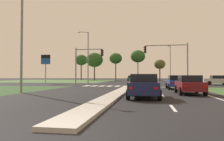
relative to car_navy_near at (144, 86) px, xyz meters
The scene contains 35 objects.
ground_plane 21.13m from the car_navy_near, 95.85° to the left, with size 200.00×200.00×0.00m, color black.
grass_verge_far_left 53.25m from the car_navy_near, 121.29° to the left, with size 35.00×35.00×0.01m, color #476B38.
median_island_near 3.03m from the car_navy_near, 137.02° to the left, with size 1.20×22.00×0.14m, color #ADA89E.
median_island_far 46.06m from the car_navy_near, 92.68° to the left, with size 1.20×36.00×0.14m, color gray.
lane_dash_near 4.51m from the car_navy_near, 72.32° to the right, with size 0.14×2.00×0.01m, color silver.
lane_dash_second 2.36m from the car_navy_near, 52.67° to the left, with size 0.14×2.00×0.01m, color silver.
lane_dash_third 7.93m from the car_navy_near, 80.15° to the left, with size 0.14×2.00×0.01m, color silver.
lane_dash_fourth 13.86m from the car_navy_near, 84.41° to the left, with size 0.14×2.00×0.01m, color silver.
lane_dash_fifth 19.83m from the car_navy_near, 86.10° to the left, with size 0.14×2.00×0.01m, color silver.
edge_line_right 5.63m from the car_navy_near, 32.60° to the left, with size 0.14×24.00×0.01m, color silver.
stop_bar_near 14.12m from the car_navy_near, 83.29° to the left, with size 6.40×0.50×0.01m, color silver.
crosswalk_bar_near 17.99m from the car_navy_near, 118.42° to the left, with size 0.70×2.80×0.01m, color silver.
crosswalk_bar_second 17.47m from the car_navy_near, 115.09° to the left, with size 0.70×2.80×0.01m, color silver.
crosswalk_bar_third 17.01m from the car_navy_near, 111.58° to the left, with size 0.70×2.80×0.01m, color silver.
crosswalk_bar_fourth 16.63m from the car_navy_near, 107.89° to the left, with size 0.70×2.80×0.01m, color silver.
crosswalk_bar_fifth 16.31m from the car_navy_near, 104.04° to the left, with size 0.70×2.80×0.01m, color silver.
crosswalk_bar_sixth 16.07m from the car_navy_near, 100.05° to the left, with size 0.70×2.80×0.01m, color silver.
crosswalk_bar_seventh 15.91m from the car_navy_near, 95.96° to the left, with size 0.70×2.80×0.01m, color silver.
car_navy_near is the anchor object (origin of this frame).
car_teal_second 50.07m from the car_navy_near, 95.24° to the left, with size 2.01×4.49×1.60m.
car_blue_third 10.71m from the car_navy_near, 71.29° to the left, with size 2.06×4.31×1.53m.
car_silver_fourth 24.77m from the car_navy_near, 62.65° to the left, with size 4.41×1.99×1.56m.
car_maroon_fifth 5.05m from the car_navy_near, 45.13° to the left, with size 1.97×4.18×1.51m.
traffic_signal_near_right 15.14m from the car_navy_near, 76.91° to the left, with size 5.77×0.32×5.79m.
traffic_signal_near_left 16.87m from the car_navy_near, 119.85° to the left, with size 4.14×0.32×5.47m.
street_lamp_near 11.54m from the car_navy_near, 166.14° to the left, with size 2.18×1.37×8.80m.
street_lamp_second 26.42m from the car_navy_near, 114.47° to the left, with size 1.92×1.02×9.75m.
street_lamp_third 43.64m from the car_navy_near, 81.63° to the left, with size 0.60×1.91×9.80m.
pedestrian_at_median 33.00m from the car_navy_near, 93.71° to the left, with size 0.34×0.34×1.65m.
fuel_price_totem 30.19m from the car_navy_near, 129.08° to the left, with size 1.80×0.24×5.53m.
treeline_near 62.70m from the car_navy_near, 111.63° to the left, with size 4.46×4.46×9.12m.
treeline_second 55.48m from the car_navy_near, 107.66° to the left, with size 5.55×5.55×9.13m.
treeline_third 53.77m from the car_navy_near, 100.43° to the left, with size 4.08×4.08×8.89m.
treeline_fourth 56.45m from the car_navy_near, 92.76° to the left, with size 4.85×4.85×10.10m.
treeline_fifth 55.46m from the car_navy_near, 85.47° to the left, with size 3.59×3.59×6.81m.
Camera 1 is at (2.34, -5.02, 1.45)m, focal length 33.53 mm.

